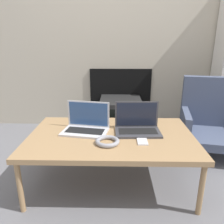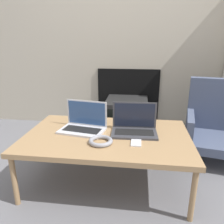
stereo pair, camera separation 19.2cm
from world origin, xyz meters
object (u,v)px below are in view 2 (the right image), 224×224
(laptop_left, at_px, (84,124))
(tv, at_px, (126,117))
(armchair, at_px, (223,123))
(headphones, at_px, (101,141))
(phone, at_px, (136,142))
(laptop_right, at_px, (134,126))

(laptop_left, xyz_separation_m, tv, (0.29, 0.92, -0.25))
(armchair, bearing_deg, headphones, -134.99)
(phone, height_order, tv, tv)
(tv, xyz_separation_m, armchair, (0.95, -0.43, 0.13))
(laptop_right, height_order, headphones, laptop_right)
(laptop_right, bearing_deg, armchair, 28.08)
(phone, bearing_deg, laptop_left, 156.13)
(laptop_right, height_order, phone, laptop_right)
(armchair, bearing_deg, tv, 166.52)
(laptop_right, distance_m, phone, 0.19)
(laptop_right, xyz_separation_m, phone, (0.02, -0.19, -0.05))
(laptop_right, height_order, armchair, armchair)
(phone, bearing_deg, laptop_right, 96.07)
(phone, bearing_deg, armchair, 39.71)
(phone, bearing_deg, headphones, -172.08)
(tv, height_order, armchair, armchair)
(headphones, relative_size, armchair, 0.23)
(headphones, bearing_deg, laptop_left, 128.58)
(tv, bearing_deg, phone, -83.11)
(headphones, height_order, tv, headphones)
(tv, bearing_deg, laptop_right, -82.95)
(laptop_left, distance_m, armchair, 1.33)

